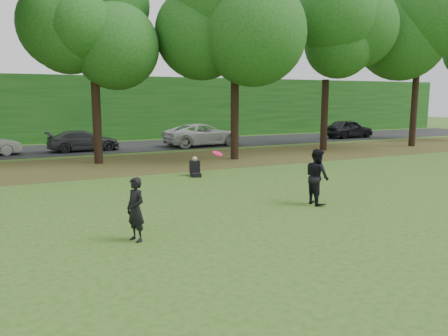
# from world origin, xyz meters

# --- Properties ---
(ground) EXTENTS (120.00, 120.00, 0.00)m
(ground) POSITION_xyz_m (0.00, 0.00, 0.00)
(ground) COLOR #295119
(ground) RESTS_ON ground
(leaf_litter) EXTENTS (60.00, 7.00, 0.01)m
(leaf_litter) POSITION_xyz_m (0.00, 13.00, 0.01)
(leaf_litter) COLOR #4F371C
(leaf_litter) RESTS_ON ground
(street) EXTENTS (70.00, 7.00, 0.02)m
(street) POSITION_xyz_m (0.00, 21.00, 0.01)
(street) COLOR black
(street) RESTS_ON ground
(far_hedge) EXTENTS (70.00, 3.00, 5.00)m
(far_hedge) POSITION_xyz_m (0.00, 27.00, 2.50)
(far_hedge) COLOR #154B15
(far_hedge) RESTS_ON ground
(player_left) EXTENTS (0.54, 0.65, 1.52)m
(player_left) POSITION_xyz_m (-4.37, 0.98, 0.76)
(player_left) COLOR black
(player_left) RESTS_ON ground
(player_right) EXTENTS (0.75, 0.92, 1.76)m
(player_right) POSITION_xyz_m (1.70, 2.08, 0.88)
(player_right) COLOR black
(player_right) RESTS_ON ground
(parked_cars) EXTENTS (39.69, 3.02, 1.52)m
(parked_cars) POSITION_xyz_m (0.90, 19.40, 0.74)
(parked_cars) COLOR black
(parked_cars) RESTS_ON street
(frisbee) EXTENTS (0.36, 0.34, 0.17)m
(frisbee) POSITION_xyz_m (-2.15, 1.22, 1.92)
(frisbee) COLOR #DD1252
(frisbee) RESTS_ON ground
(seated_person) EXTENTS (0.56, 0.80, 0.83)m
(seated_person) POSITION_xyz_m (0.12, 8.44, 0.31)
(seated_person) COLOR black
(seated_person) RESTS_ON ground
(tree_line) EXTENTS (55.30, 7.90, 12.31)m
(tree_line) POSITION_xyz_m (-0.34, 12.94, 7.84)
(tree_line) COLOR black
(tree_line) RESTS_ON ground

